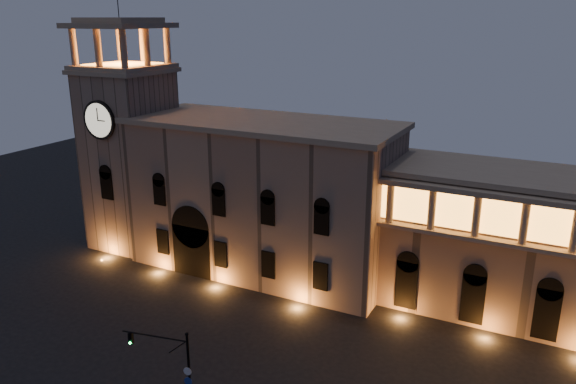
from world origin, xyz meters
name	(u,v)px	position (x,y,z in m)	size (l,w,h in m)	color
ground	(157,369)	(0.00, 0.00, 0.00)	(160.00, 160.00, 0.00)	black
government_building	(262,196)	(-2.08, 21.93, 8.77)	(30.80, 12.80, 17.60)	#8F725D
clock_tower	(130,150)	(-20.50, 20.98, 12.50)	(9.80, 9.80, 32.40)	#8F725D
traffic_light	(178,373)	(5.53, -4.02, 3.90)	(5.33, 1.37, 7.43)	black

